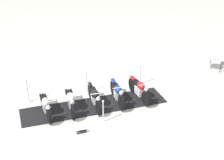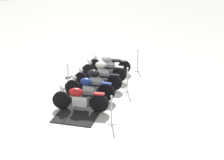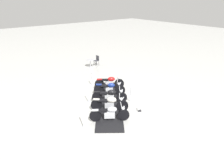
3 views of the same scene
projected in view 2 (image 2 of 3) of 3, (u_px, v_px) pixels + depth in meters
name	position (u px, v px, depth m)	size (l,w,h in m)	color
ground_plane	(97.00, 89.00, 12.73)	(80.00, 80.00, 0.00)	silver
display_platform	(97.00, 88.00, 12.73)	(6.52, 1.48, 0.03)	black
motorcycle_chrome	(109.00, 64.00, 14.52)	(1.83, 1.33, 0.93)	black
motorcycle_cream	(103.00, 70.00, 13.53)	(1.71, 1.55, 0.99)	black
motorcycle_black	(96.00, 78.00, 12.56)	(1.77, 1.52, 0.97)	black
motorcycle_navy	(89.00, 87.00, 11.58)	(1.67, 1.51, 1.02)	black
motorcycle_maroon	(79.00, 99.00, 10.61)	(1.82, 1.32, 1.01)	black
stanchion_right_mid	(68.00, 79.00, 12.90)	(0.30, 0.30, 1.04)	silver
stanchion_left_rear	(112.00, 114.00, 9.80)	(0.31, 0.31, 1.04)	silver
stanchion_left_front	(138.00, 63.00, 14.80)	(0.30, 0.30, 1.13)	silver
stanchion_left_mid	(127.00, 83.00, 12.29)	(0.29, 0.29, 1.10)	silver
info_placard	(68.00, 76.00, 14.03)	(0.42, 0.44, 0.22)	#333338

